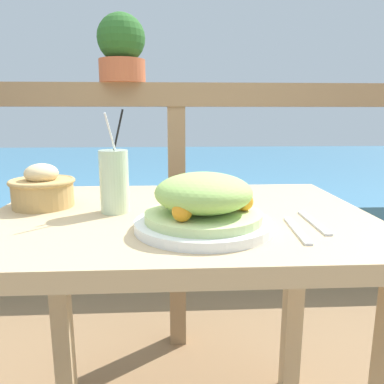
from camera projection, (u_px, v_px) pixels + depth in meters
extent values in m
cube|color=tan|center=(180.00, 219.00, 0.94)|extent=(0.93, 0.70, 0.04)
cube|color=tan|center=(61.00, 305.00, 1.29)|extent=(0.06, 0.06, 0.73)
cube|color=tan|center=(293.00, 299.00, 1.33)|extent=(0.06, 0.06, 0.73)
cube|color=#937551|center=(176.00, 95.00, 1.48)|extent=(2.80, 0.08, 0.09)
cube|color=#937551|center=(177.00, 231.00, 1.59)|extent=(0.07, 0.07, 1.04)
cube|color=teal|center=(174.00, 185.00, 4.09)|extent=(12.00, 4.00, 0.48)
cylinder|color=white|center=(203.00, 224.00, 0.80)|extent=(0.29, 0.29, 0.02)
cylinder|color=#C6DB8E|center=(203.00, 216.00, 0.79)|extent=(0.25, 0.25, 0.02)
ellipsoid|color=#9EC660|center=(203.00, 193.00, 0.78)|extent=(0.21, 0.21, 0.08)
sphere|color=orange|center=(244.00, 202.00, 0.80)|extent=(0.04, 0.04, 0.04)
sphere|color=orange|center=(176.00, 196.00, 0.85)|extent=(0.04, 0.04, 0.04)
sphere|color=orange|center=(180.00, 212.00, 0.72)|extent=(0.04, 0.04, 0.04)
cylinder|color=beige|center=(114.00, 182.00, 0.92)|extent=(0.07, 0.07, 0.15)
cylinder|color=white|center=(117.00, 156.00, 0.91)|extent=(0.04, 0.08, 0.21)
cylinder|color=black|center=(113.00, 154.00, 0.92)|extent=(0.06, 0.01, 0.21)
cylinder|color=tan|center=(43.00, 193.00, 0.98)|extent=(0.16, 0.16, 0.07)
torus|color=tan|center=(42.00, 181.00, 0.98)|extent=(0.17, 0.17, 0.01)
ellipsoid|color=beige|center=(41.00, 173.00, 0.97)|extent=(0.09, 0.09, 0.05)
cylinder|color=#B75B38|center=(122.00, 71.00, 1.45)|extent=(0.18, 0.18, 0.09)
sphere|color=#285B23|center=(121.00, 38.00, 1.42)|extent=(0.18, 0.18, 0.18)
cube|color=silver|center=(297.00, 230.00, 0.79)|extent=(0.03, 0.18, 0.00)
cube|color=silver|center=(314.00, 222.00, 0.84)|extent=(0.02, 0.18, 0.00)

